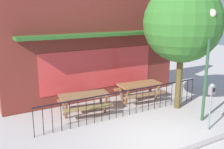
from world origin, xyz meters
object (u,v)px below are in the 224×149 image
picnic_table_right (139,87)px  parking_meter_near (212,94)px  picnic_table_left (84,98)px  street_tree (183,23)px  street_lamp (208,50)px

picnic_table_right → parking_meter_near: size_ratio=1.22×
picnic_table_left → parking_meter_near: (2.94, -3.22, 0.60)m
parking_meter_near → street_tree: (0.52, 1.96, 2.10)m
picnic_table_left → street_tree: 4.56m
parking_meter_near → street_lamp: street_lamp is taller
picnic_table_left → picnic_table_right: size_ratio=1.04×
street_tree → street_lamp: street_tree is taller
picnic_table_left → parking_meter_near: parking_meter_near is taller
picnic_table_left → picnic_table_right: same height
street_lamp → street_tree: bearing=86.0°
picnic_table_right → street_lamp: (0.74, -2.76, 1.89)m
picnic_table_left → parking_meter_near: size_ratio=1.26×
picnic_table_right → parking_meter_near: (0.32, -3.39, 0.60)m
picnic_table_left → street_lamp: size_ratio=0.52×
picnic_table_right → parking_meter_near: bearing=-84.7°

